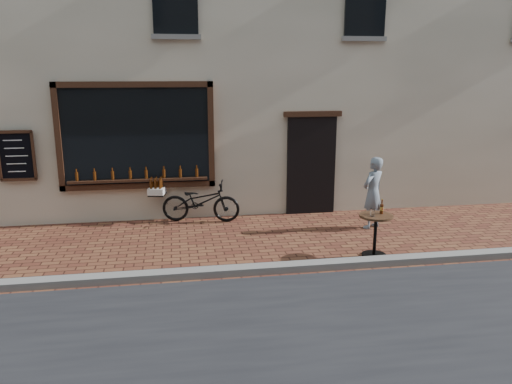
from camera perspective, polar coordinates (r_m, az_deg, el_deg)
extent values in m
plane|color=#52261A|center=(7.98, -0.51, -9.81)|extent=(90.00, 90.00, 0.00)
cube|color=slate|center=(8.14, -0.73, -8.87)|extent=(90.00, 0.25, 0.12)
cube|color=black|center=(10.80, -13.50, 6.24)|extent=(3.00, 0.06, 2.00)
cube|color=black|center=(10.70, -13.83, 11.86)|extent=(3.24, 0.10, 0.12)
cube|color=black|center=(10.96, -13.20, 0.72)|extent=(3.24, 0.10, 0.12)
cube|color=black|center=(11.00, -21.68, 5.78)|extent=(0.12, 0.10, 2.24)
cube|color=black|center=(10.78, -5.16, 6.55)|extent=(0.12, 0.10, 2.24)
cube|color=black|center=(10.88, -13.26, 1.33)|extent=(2.90, 0.16, 0.05)
cube|color=black|center=(11.31, 6.32, 3.01)|extent=(1.10, 0.10, 2.20)
cube|color=black|center=(11.12, 6.52, 8.86)|extent=(1.30, 0.10, 0.12)
cube|color=black|center=(11.26, -25.69, 3.75)|extent=(0.62, 0.04, 0.92)
cylinder|color=#3D1C07|center=(11.02, -19.78, 1.67)|extent=(0.06, 0.06, 0.19)
cylinder|color=#3D1C07|center=(10.96, -17.95, 1.75)|extent=(0.06, 0.06, 0.19)
cylinder|color=#3D1C07|center=(10.91, -16.10, 1.83)|extent=(0.06, 0.06, 0.19)
cylinder|color=#3D1C07|center=(10.87, -14.23, 1.91)|extent=(0.06, 0.06, 0.19)
cylinder|color=#3D1C07|center=(10.85, -12.35, 1.99)|extent=(0.06, 0.06, 0.19)
cylinder|color=#3D1C07|center=(10.83, -10.46, 2.06)|extent=(0.06, 0.06, 0.19)
cylinder|color=#3D1C07|center=(10.83, -8.57, 2.14)|extent=(0.06, 0.06, 0.19)
cylinder|color=#3D1C07|center=(10.84, -6.69, 2.21)|extent=(0.06, 0.06, 0.19)
cube|color=black|center=(11.54, 12.43, 20.46)|extent=(0.90, 0.06, 1.40)
imported|color=black|center=(10.80, -6.33, -1.09)|extent=(1.76, 0.91, 0.88)
cube|color=black|center=(10.94, -11.16, -0.19)|extent=(0.42, 0.53, 0.03)
cube|color=silver|center=(10.92, -11.18, 0.23)|extent=(0.42, 0.55, 0.14)
cylinder|color=#3D1C07|center=(10.69, -10.92, 0.85)|extent=(0.05, 0.05, 0.19)
cylinder|color=#3D1C07|center=(10.72, -11.43, 0.85)|extent=(0.05, 0.05, 0.19)
cylinder|color=#3D1C07|center=(10.74, -11.94, 0.85)|extent=(0.05, 0.05, 0.19)
cylinder|color=#3D1C07|center=(10.81, -10.78, 0.99)|extent=(0.05, 0.05, 0.19)
cylinder|color=#3D1C07|center=(10.83, -11.29, 0.99)|extent=(0.05, 0.05, 0.19)
cylinder|color=#3D1C07|center=(10.85, -11.79, 0.99)|extent=(0.05, 0.05, 0.19)
cylinder|color=#3D1C07|center=(10.92, -10.65, 1.12)|extent=(0.05, 0.05, 0.19)
cylinder|color=#3D1C07|center=(10.94, -11.15, 1.12)|extent=(0.05, 0.05, 0.19)
cylinder|color=#3D1C07|center=(10.96, -11.64, 1.13)|extent=(0.05, 0.05, 0.19)
cylinder|color=#3D1C07|center=(11.03, -10.51, 1.26)|extent=(0.05, 0.05, 0.19)
cylinder|color=#3D1C07|center=(11.05, -11.01, 1.26)|extent=(0.05, 0.05, 0.19)
cylinder|color=#3D1C07|center=(11.07, -11.50, 1.26)|extent=(0.05, 0.05, 0.19)
cylinder|color=black|center=(9.13, 13.33, -7.01)|extent=(0.43, 0.43, 0.03)
cylinder|color=black|center=(9.01, 13.45, -4.88)|extent=(0.06, 0.06, 0.68)
cylinder|color=black|center=(8.90, 13.58, -2.68)|extent=(0.59, 0.59, 0.04)
cylinder|color=gold|center=(8.97, 14.17, -1.85)|extent=(0.06, 0.06, 0.06)
cylinder|color=white|center=(8.78, 13.19, -2.32)|extent=(0.08, 0.08, 0.13)
imported|color=slate|center=(10.50, 13.21, -0.09)|extent=(0.65, 0.59, 1.49)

